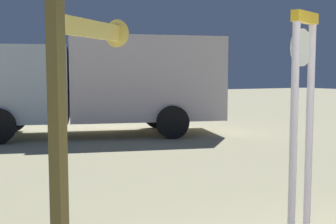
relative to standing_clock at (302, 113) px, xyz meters
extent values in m
cylinder|color=white|center=(-0.15, -0.05, -0.27)|extent=(0.07, 0.07, 2.22)
cylinder|color=white|center=(0.15, 0.04, -0.27)|extent=(0.07, 0.07, 2.22)
cube|color=yellow|center=(0.00, 0.00, 0.89)|extent=(0.40, 0.20, 0.10)
cylinder|color=silver|center=(-0.01, 0.02, 0.62)|extent=(0.34, 0.15, 0.35)
cube|color=black|center=(-0.02, 0.05, 0.62)|extent=(0.08, 0.04, 0.03)
cube|color=black|center=(-0.02, 0.05, 0.62)|extent=(0.07, 0.03, 0.13)
cube|color=brown|center=(-2.24, 0.21, -0.15)|extent=(0.14, 0.14, 2.45)
cube|color=#FFDD66|center=(-1.88, 0.49, 0.74)|extent=(0.68, 0.55, 0.14)
cone|color=#FFDD66|center=(-1.48, 0.81, 0.74)|extent=(0.33, 0.33, 0.25)
sphere|color=#FEDF91|center=(-2.18, 0.26, -0.77)|extent=(0.04, 0.04, 0.04)
sphere|color=#FCF08D|center=(-2.18, 0.26, -0.40)|extent=(0.04, 0.04, 0.04)
sphere|color=#F6E681|center=(-2.18, 0.26, -0.03)|extent=(0.04, 0.04, 0.04)
sphere|color=#FBE084|center=(-2.18, 0.26, 0.34)|extent=(0.04, 0.04, 0.04)
sphere|color=#F5E68D|center=(-2.18, 0.26, 0.70)|extent=(0.04, 0.04, 0.04)
cube|color=silver|center=(2.26, 8.39, 0.25)|extent=(4.79, 3.40, 2.36)
cube|color=silver|center=(-0.82, 9.28, 0.10)|extent=(2.51, 2.64, 2.07)
cylinder|color=black|center=(-1.21, 10.60, -0.93)|extent=(0.93, 0.49, 0.90)
cylinder|color=black|center=(3.13, 9.36, -0.93)|extent=(0.93, 0.49, 0.90)
cylinder|color=black|center=(2.48, 7.11, -0.93)|extent=(0.93, 0.49, 0.90)
camera|label=1|loc=(-2.96, -2.88, 0.36)|focal=44.76mm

